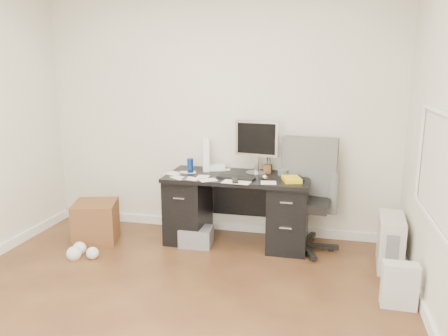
# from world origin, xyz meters

# --- Properties ---
(ground) EXTENTS (4.00, 4.00, 0.00)m
(ground) POSITION_xyz_m (0.00, 0.00, 0.00)
(ground) COLOR #462416
(ground) RESTS_ON ground
(room_shell) EXTENTS (4.02, 4.02, 2.71)m
(room_shell) POSITION_xyz_m (0.03, 0.03, 1.66)
(room_shell) COLOR silver
(room_shell) RESTS_ON ground
(desk) EXTENTS (1.50, 0.70, 0.75)m
(desk) POSITION_xyz_m (0.30, 1.65, 0.40)
(desk) COLOR black
(desk) RESTS_ON ground
(loose_papers) EXTENTS (1.10, 0.60, 0.00)m
(loose_papers) POSITION_xyz_m (0.10, 1.60, 0.75)
(loose_papers) COLOR white
(loose_papers) RESTS_ON desk
(lcd_monitor) EXTENTS (0.50, 0.33, 0.59)m
(lcd_monitor) POSITION_xyz_m (0.49, 1.75, 1.04)
(lcd_monitor) COLOR #ABACB0
(lcd_monitor) RESTS_ON desk
(keyboard) EXTENTS (0.41, 0.19, 0.02)m
(keyboard) POSITION_xyz_m (0.32, 1.51, 0.76)
(keyboard) COLOR black
(keyboard) RESTS_ON desk
(computer_mouse) EXTENTS (0.07, 0.07, 0.06)m
(computer_mouse) POSITION_xyz_m (0.61, 1.52, 0.78)
(computer_mouse) COLOR #ABACB0
(computer_mouse) RESTS_ON desk
(travel_mug) EXTENTS (0.08, 0.08, 0.16)m
(travel_mug) POSITION_xyz_m (-0.22, 1.66, 0.83)
(travel_mug) COLOR navy
(travel_mug) RESTS_ON desk
(white_binder) EXTENTS (0.22, 0.32, 0.33)m
(white_binder) POSITION_xyz_m (-0.10, 1.86, 0.92)
(white_binder) COLOR white
(white_binder) RESTS_ON desk
(magazine_file) EXTENTS (0.17, 0.24, 0.26)m
(magazine_file) POSITION_xyz_m (0.81, 1.89, 0.88)
(magazine_file) COLOR tan
(magazine_file) RESTS_ON desk
(pen_cup) EXTENTS (0.11, 0.11, 0.23)m
(pen_cup) POSITION_xyz_m (0.60, 1.83, 0.87)
(pen_cup) COLOR #572D18
(pen_cup) RESTS_ON desk
(yellow_book) EXTENTS (0.24, 0.27, 0.04)m
(yellow_book) POSITION_xyz_m (0.89, 1.54, 0.77)
(yellow_book) COLOR yellow
(yellow_book) RESTS_ON desk
(paper_remote) EXTENTS (0.30, 0.25, 0.02)m
(paper_remote) POSITION_xyz_m (0.35, 1.39, 0.76)
(paper_remote) COLOR white
(paper_remote) RESTS_ON desk
(office_chair) EXTENTS (0.73, 0.73, 1.16)m
(office_chair) POSITION_xyz_m (1.02, 1.62, 0.58)
(office_chair) COLOR #4A4C4A
(office_chair) RESTS_ON ground
(pc_tower) EXTENTS (0.26, 0.51, 0.50)m
(pc_tower) POSITION_xyz_m (1.84, 1.38, 0.25)
(pc_tower) COLOR beige
(pc_tower) RESTS_ON ground
(shopping_bag) EXTENTS (0.27, 0.20, 0.37)m
(shopping_bag) POSITION_xyz_m (1.81, 0.63, 0.18)
(shopping_bag) COLOR silver
(shopping_bag) RESTS_ON ground
(wicker_basket) EXTENTS (0.55, 0.55, 0.44)m
(wicker_basket) POSITION_xyz_m (-1.21, 1.33, 0.22)
(wicker_basket) COLOR #533119
(wicker_basket) RESTS_ON ground
(desk_printer) EXTENTS (0.36, 0.30, 0.20)m
(desk_printer) POSITION_xyz_m (-0.11, 1.46, 0.10)
(desk_printer) COLOR slate
(desk_printer) RESTS_ON ground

